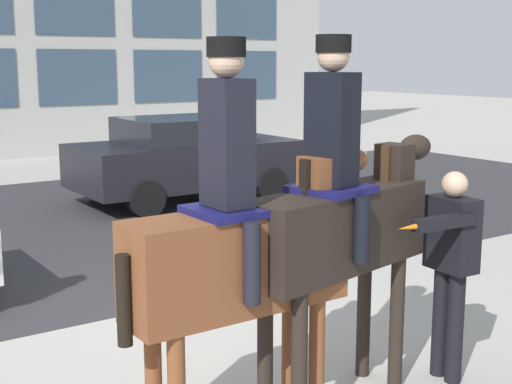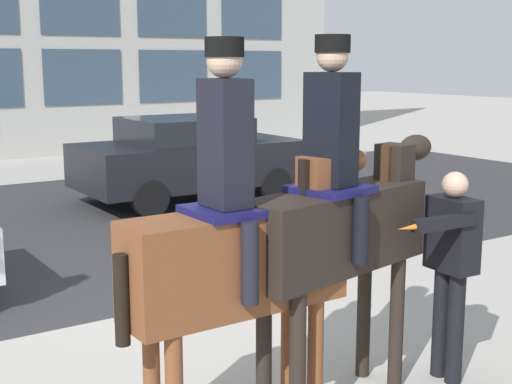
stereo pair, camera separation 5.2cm
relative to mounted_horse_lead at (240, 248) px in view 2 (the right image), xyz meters
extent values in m
plane|color=#9E9B93|center=(0.41, 2.13, -1.32)|extent=(80.00, 80.00, 0.00)
cube|color=#2D2D30|center=(0.41, 6.88, -1.32)|extent=(24.69, 8.50, 0.01)
cube|color=#33475B|center=(4.48, 14.96, 0.77)|extent=(2.17, 0.02, 1.47)
cube|color=#33475B|center=(7.20, 14.96, 0.77)|extent=(2.17, 0.02, 1.47)
cube|color=#33475B|center=(9.91, 14.96, 0.77)|extent=(2.17, 0.02, 1.47)
cube|color=#33475B|center=(4.48, 14.96, 2.61)|extent=(2.17, 0.02, 1.47)
cube|color=#33475B|center=(7.20, 14.96, 2.61)|extent=(2.17, 0.02, 1.47)
cube|color=#33475B|center=(9.91, 14.96, 2.61)|extent=(2.17, 0.02, 1.47)
cube|color=brown|center=(-0.03, 0.00, -0.08)|extent=(1.51, 0.46, 0.64)
cylinder|color=brown|center=(0.51, 0.16, -0.86)|extent=(0.11, 0.11, 0.92)
cylinder|color=brown|center=(0.51, -0.15, -0.86)|extent=(0.11, 0.11, 0.92)
cube|color=brown|center=(0.63, 0.01, 0.28)|extent=(0.20, 0.24, 0.53)
cube|color=black|center=(0.51, 0.01, 0.30)|extent=(0.04, 0.08, 0.47)
ellipsoid|color=brown|center=(0.90, 0.01, 0.49)|extent=(0.31, 0.20, 0.19)
cube|color=silver|center=(1.00, 0.01, 0.51)|extent=(0.11, 0.05, 0.07)
cylinder|color=black|center=(-0.82, -0.01, -0.19)|extent=(0.09, 0.09, 0.55)
cube|color=#14144C|center=(-0.10, 0.00, 0.26)|extent=(0.46, 0.49, 0.05)
cube|color=black|center=(-0.10, 0.00, 0.68)|extent=(0.22, 0.32, 0.79)
sphere|color=#D1A889|center=(-0.10, 0.00, 1.19)|extent=(0.22, 0.22, 0.22)
cylinder|color=black|center=(-0.10, 0.00, 1.26)|extent=(0.24, 0.24, 0.12)
cylinder|color=black|center=(-0.11, 0.27, -0.02)|extent=(0.11, 0.11, 0.51)
cylinder|color=black|center=(-0.10, -0.27, -0.02)|extent=(0.11, 0.11, 0.51)
cube|color=black|center=(0.82, 0.02, 0.01)|extent=(1.65, 0.75, 0.57)
cylinder|color=black|center=(1.35, 0.28, -0.80)|extent=(0.11, 0.11, 1.04)
cylinder|color=black|center=(1.41, -0.02, -0.80)|extent=(0.11, 0.11, 1.04)
cylinder|color=black|center=(0.22, 0.05, -0.80)|extent=(0.11, 0.11, 1.04)
cylinder|color=black|center=(0.29, -0.25, -0.80)|extent=(0.11, 0.11, 1.04)
cube|color=black|center=(1.50, 0.16, 0.32)|extent=(0.24, 0.28, 0.47)
cube|color=#382314|center=(1.38, 0.14, 0.34)|extent=(0.06, 0.09, 0.42)
ellipsoid|color=black|center=(1.78, 0.22, 0.51)|extent=(0.37, 0.26, 0.20)
cube|color=silver|center=(1.88, 0.24, 0.53)|extent=(0.13, 0.07, 0.08)
cylinder|color=#382314|center=(0.00, -0.15, -0.10)|extent=(0.09, 0.09, 0.55)
cube|color=#14144C|center=(0.74, 0.00, 0.31)|extent=(0.56, 0.57, 0.05)
cube|color=black|center=(0.74, 0.00, 0.72)|extent=(0.28, 0.36, 0.77)
sphere|color=#D1A889|center=(0.74, 0.00, 1.22)|extent=(0.22, 0.22, 0.22)
cylinder|color=black|center=(0.74, 0.00, 1.29)|extent=(0.24, 0.24, 0.12)
cylinder|color=black|center=(0.68, 0.27, 0.06)|extent=(0.11, 0.11, 0.45)
cylinder|color=black|center=(0.79, -0.26, 0.06)|extent=(0.11, 0.11, 0.45)
cylinder|color=black|center=(1.85, -0.21, -0.87)|extent=(0.13, 0.13, 0.90)
cylinder|color=black|center=(1.86, -0.05, -0.87)|extent=(0.13, 0.13, 0.90)
cube|color=black|center=(1.86, -0.13, -0.13)|extent=(0.25, 0.41, 0.58)
sphere|color=#D1A889|center=(1.86, -0.13, 0.25)|extent=(0.20, 0.20, 0.20)
cube|color=black|center=(1.57, -0.29, 0.02)|extent=(0.55, 0.13, 0.09)
cone|color=orange|center=(1.22, -0.27, 0.02)|extent=(0.18, 0.06, 0.04)
cube|color=black|center=(3.72, 7.61, -0.63)|extent=(3.99, 1.99, 0.76)
cube|color=black|center=(3.62, 7.61, -0.03)|extent=(1.99, 1.75, 0.45)
cylinder|color=black|center=(4.96, 6.69, -1.01)|extent=(0.62, 0.24, 0.62)
cylinder|color=black|center=(4.96, 8.53, -1.01)|extent=(0.62, 0.24, 0.62)
cylinder|color=black|center=(2.48, 6.69, -1.01)|extent=(0.62, 0.24, 0.62)
cylinder|color=black|center=(2.48, 8.53, -1.01)|extent=(0.62, 0.24, 0.62)
camera|label=1|loc=(-2.40, -3.72, 1.18)|focal=50.00mm
camera|label=2|loc=(-2.36, -3.75, 1.18)|focal=50.00mm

